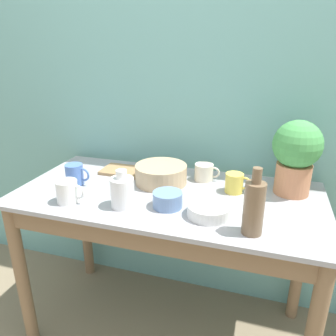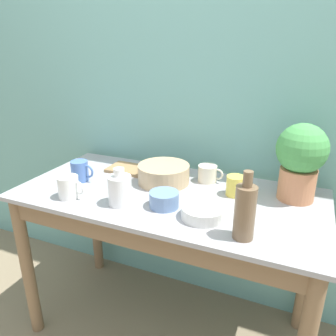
{
  "view_description": "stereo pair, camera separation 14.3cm",
  "coord_description": "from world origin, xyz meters",
  "px_view_note": "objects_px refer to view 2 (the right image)",
  "views": [
    {
      "loc": [
        0.4,
        -0.95,
        1.42
      ],
      "look_at": [
        0.0,
        0.33,
        0.91
      ],
      "focal_mm": 35.0,
      "sensor_mm": 36.0,
      "label": 1
    },
    {
      "loc": [
        0.53,
        -0.9,
        1.42
      ],
      "look_at": [
        0.0,
        0.33,
        0.91
      ],
      "focal_mm": 35.0,
      "sensor_mm": 36.0,
      "label": 2
    }
  ],
  "objects_px": {
    "potted_plant": "(301,158)",
    "mug_blue": "(80,171)",
    "bowl_small_enamel_white": "(203,212)",
    "mug_yellow": "(236,186)",
    "bowl_small_blue": "(164,199)",
    "bottle_short": "(120,189)",
    "bowl_wash_large": "(164,174)",
    "tray_board": "(128,169)",
    "bottle_tall": "(245,211)",
    "mug_white": "(69,187)",
    "mug_cream": "(208,174)"
  },
  "relations": [
    {
      "from": "mug_white",
      "to": "bottle_short",
      "type": "bearing_deg",
      "value": 8.31
    },
    {
      "from": "mug_cream",
      "to": "tray_board",
      "type": "relative_size",
      "value": 0.6
    },
    {
      "from": "bowl_wash_large",
      "to": "mug_white",
      "type": "distance_m",
      "value": 0.44
    },
    {
      "from": "bottle_tall",
      "to": "mug_cream",
      "type": "height_order",
      "value": "bottle_tall"
    },
    {
      "from": "bottle_tall",
      "to": "tray_board",
      "type": "distance_m",
      "value": 0.8
    },
    {
      "from": "mug_cream",
      "to": "bowl_small_blue",
      "type": "height_order",
      "value": "mug_cream"
    },
    {
      "from": "bottle_tall",
      "to": "mug_yellow",
      "type": "height_order",
      "value": "bottle_tall"
    },
    {
      "from": "potted_plant",
      "to": "mug_blue",
      "type": "height_order",
      "value": "potted_plant"
    },
    {
      "from": "bottle_short",
      "to": "bowl_small_blue",
      "type": "height_order",
      "value": "bottle_short"
    },
    {
      "from": "tray_board",
      "to": "bottle_short",
      "type": "bearing_deg",
      "value": -64.82
    },
    {
      "from": "mug_yellow",
      "to": "bowl_small_blue",
      "type": "xyz_separation_m",
      "value": [
        -0.25,
        -0.23,
        -0.01
      ]
    },
    {
      "from": "mug_blue",
      "to": "bowl_small_blue",
      "type": "height_order",
      "value": "mug_blue"
    },
    {
      "from": "bowl_wash_large",
      "to": "mug_white",
      "type": "relative_size",
      "value": 1.95
    },
    {
      "from": "bottle_short",
      "to": "bowl_small_enamel_white",
      "type": "relative_size",
      "value": 0.94
    },
    {
      "from": "mug_white",
      "to": "bowl_small_enamel_white",
      "type": "distance_m",
      "value": 0.59
    },
    {
      "from": "potted_plant",
      "to": "mug_blue",
      "type": "xyz_separation_m",
      "value": [
        -0.98,
        -0.2,
        -0.14
      ]
    },
    {
      "from": "potted_plant",
      "to": "bowl_small_enamel_white",
      "type": "relative_size",
      "value": 1.95
    },
    {
      "from": "bowl_wash_large",
      "to": "tray_board",
      "type": "height_order",
      "value": "bowl_wash_large"
    },
    {
      "from": "mug_yellow",
      "to": "mug_white",
      "type": "height_order",
      "value": "mug_white"
    },
    {
      "from": "mug_cream",
      "to": "mug_blue",
      "type": "height_order",
      "value": "mug_blue"
    },
    {
      "from": "mug_blue",
      "to": "bowl_small_blue",
      "type": "relative_size",
      "value": 0.99
    },
    {
      "from": "mug_blue",
      "to": "mug_cream",
      "type": "bearing_deg",
      "value": 22.43
    },
    {
      "from": "potted_plant",
      "to": "bowl_small_blue",
      "type": "relative_size",
      "value": 2.72
    },
    {
      "from": "bottle_tall",
      "to": "mug_white",
      "type": "height_order",
      "value": "bottle_tall"
    },
    {
      "from": "mug_yellow",
      "to": "mug_blue",
      "type": "distance_m",
      "value": 0.75
    },
    {
      "from": "bowl_wash_large",
      "to": "bowl_small_blue",
      "type": "relative_size",
      "value": 2.03
    },
    {
      "from": "bowl_small_enamel_white",
      "to": "tray_board",
      "type": "relative_size",
      "value": 0.82
    },
    {
      "from": "mug_cream",
      "to": "potted_plant",
      "type": "bearing_deg",
      "value": -4.63
    },
    {
      "from": "bottle_tall",
      "to": "mug_cream",
      "type": "xyz_separation_m",
      "value": [
        -0.26,
        0.43,
        -0.06
      ]
    },
    {
      "from": "bottle_short",
      "to": "mug_yellow",
      "type": "relative_size",
      "value": 1.38
    },
    {
      "from": "bowl_small_enamel_white",
      "to": "bowl_small_blue",
      "type": "height_order",
      "value": "bowl_small_blue"
    },
    {
      "from": "mug_yellow",
      "to": "bowl_small_blue",
      "type": "height_order",
      "value": "mug_yellow"
    },
    {
      "from": "bottle_short",
      "to": "mug_yellow",
      "type": "bearing_deg",
      "value": 33.14
    },
    {
      "from": "mug_yellow",
      "to": "mug_cream",
      "type": "bearing_deg",
      "value": 147.75
    },
    {
      "from": "potted_plant",
      "to": "bottle_tall",
      "type": "relative_size",
      "value": 1.34
    },
    {
      "from": "mug_yellow",
      "to": "tray_board",
      "type": "relative_size",
      "value": 0.56
    },
    {
      "from": "mug_blue",
      "to": "bowl_small_blue",
      "type": "xyz_separation_m",
      "value": [
        0.49,
        -0.09,
        -0.02
      ]
    },
    {
      "from": "bottle_short",
      "to": "bowl_small_blue",
      "type": "bearing_deg",
      "value": 15.72
    },
    {
      "from": "bottle_tall",
      "to": "bottle_short",
      "type": "xyz_separation_m",
      "value": [
        -0.52,
        0.05,
        -0.04
      ]
    },
    {
      "from": "bottle_short",
      "to": "mug_blue",
      "type": "height_order",
      "value": "bottle_short"
    },
    {
      "from": "bowl_wash_large",
      "to": "mug_blue",
      "type": "distance_m",
      "value": 0.41
    },
    {
      "from": "bowl_wash_large",
      "to": "mug_blue",
      "type": "xyz_separation_m",
      "value": [
        -0.38,
        -0.14,
        0.01
      ]
    },
    {
      "from": "bottle_tall",
      "to": "mug_cream",
      "type": "relative_size",
      "value": 1.99
    },
    {
      "from": "mug_yellow",
      "to": "bottle_short",
      "type": "bearing_deg",
      "value": -146.86
    },
    {
      "from": "mug_white",
      "to": "bowl_small_enamel_white",
      "type": "height_order",
      "value": "mug_white"
    },
    {
      "from": "mug_cream",
      "to": "tray_board",
      "type": "xyz_separation_m",
      "value": [
        -0.43,
        -0.02,
        -0.03
      ]
    },
    {
      "from": "potted_plant",
      "to": "mug_yellow",
      "type": "xyz_separation_m",
      "value": [
        -0.24,
        -0.07,
        -0.14
      ]
    },
    {
      "from": "tray_board",
      "to": "bowl_wash_large",
      "type": "bearing_deg",
      "value": -16.9
    },
    {
      "from": "bottle_short",
      "to": "mug_white",
      "type": "height_order",
      "value": "bottle_short"
    },
    {
      "from": "mug_cream",
      "to": "bowl_wash_large",
      "type": "bearing_deg",
      "value": -153.41
    }
  ]
}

